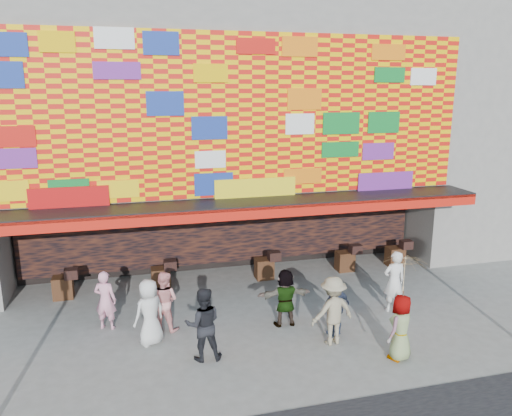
{
  "coord_description": "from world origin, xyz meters",
  "views": [
    {
      "loc": [
        -3.36,
        -10.93,
        6.4
      ],
      "look_at": [
        0.03,
        2.0,
        3.16
      ],
      "focal_mm": 35.0,
      "sensor_mm": 36.0,
      "label": 1
    }
  ],
  "objects_px": {
    "ped_b": "(105,300)",
    "ped_f": "(285,298)",
    "ped_d": "(333,311)",
    "parasol": "(405,275)",
    "ped_a": "(149,312)",
    "ped_e": "(336,307)",
    "ped_g": "(401,327)",
    "ped_i": "(164,301)",
    "ped_h": "(394,281)",
    "ped_c": "(203,324)"
  },
  "relations": [
    {
      "from": "ped_b",
      "to": "ped_h",
      "type": "distance_m",
      "value": 8.16
    },
    {
      "from": "ped_c",
      "to": "ped_d",
      "type": "bearing_deg",
      "value": -176.86
    },
    {
      "from": "ped_a",
      "to": "ped_f",
      "type": "relative_size",
      "value": 1.07
    },
    {
      "from": "ped_d",
      "to": "ped_g",
      "type": "xyz_separation_m",
      "value": [
        1.28,
        -1.11,
        -0.08
      ]
    },
    {
      "from": "ped_e",
      "to": "parasol",
      "type": "bearing_deg",
      "value": 103.24
    },
    {
      "from": "ped_g",
      "to": "ped_f",
      "type": "bearing_deg",
      "value": -78.1
    },
    {
      "from": "ped_f",
      "to": "ped_i",
      "type": "relative_size",
      "value": 0.98
    },
    {
      "from": "ped_b",
      "to": "ped_g",
      "type": "height_order",
      "value": "ped_b"
    },
    {
      "from": "ped_a",
      "to": "ped_f",
      "type": "xyz_separation_m",
      "value": [
        3.65,
        0.11,
        -0.06
      ]
    },
    {
      "from": "ped_i",
      "to": "parasol",
      "type": "relative_size",
      "value": 0.88
    },
    {
      "from": "ped_a",
      "to": "parasol",
      "type": "distance_m",
      "value": 6.34
    },
    {
      "from": "ped_d",
      "to": "parasol",
      "type": "bearing_deg",
      "value": 130.23
    },
    {
      "from": "ped_b",
      "to": "ped_e",
      "type": "distance_m",
      "value": 6.19
    },
    {
      "from": "ped_e",
      "to": "ped_h",
      "type": "bearing_deg",
      "value": -177.7
    },
    {
      "from": "ped_i",
      "to": "ped_a",
      "type": "bearing_deg",
      "value": 91.68
    },
    {
      "from": "ped_b",
      "to": "parasol",
      "type": "xyz_separation_m",
      "value": [
        6.89,
        -3.41,
        1.33
      ]
    },
    {
      "from": "ped_h",
      "to": "ped_i",
      "type": "distance_m",
      "value": 6.6
    },
    {
      "from": "ped_h",
      "to": "ped_d",
      "type": "bearing_deg",
      "value": 29.69
    },
    {
      "from": "ped_d",
      "to": "ped_f",
      "type": "bearing_deg",
      "value": -64.78
    },
    {
      "from": "ped_a",
      "to": "ped_h",
      "type": "bearing_deg",
      "value": 151.1
    },
    {
      "from": "ped_a",
      "to": "parasol",
      "type": "bearing_deg",
      "value": 128.29
    },
    {
      "from": "ped_f",
      "to": "ped_e",
      "type": "bearing_deg",
      "value": 145.17
    },
    {
      "from": "ped_c",
      "to": "parasol",
      "type": "height_order",
      "value": "parasol"
    },
    {
      "from": "ped_d",
      "to": "ped_f",
      "type": "xyz_separation_m",
      "value": [
        -0.85,
        1.26,
        -0.09
      ]
    },
    {
      "from": "ped_g",
      "to": "parasol",
      "type": "xyz_separation_m",
      "value": [
        -0.0,
        0.0,
        1.34
      ]
    },
    {
      "from": "ped_i",
      "to": "parasol",
      "type": "bearing_deg",
      "value": -176.22
    },
    {
      "from": "ped_e",
      "to": "ped_g",
      "type": "distance_m",
      "value": 1.82
    },
    {
      "from": "ped_e",
      "to": "ped_i",
      "type": "bearing_deg",
      "value": -38.52
    },
    {
      "from": "ped_g",
      "to": "ped_b",
      "type": "bearing_deg",
      "value": -56.36
    },
    {
      "from": "ped_f",
      "to": "ped_i",
      "type": "height_order",
      "value": "ped_i"
    },
    {
      "from": "ped_a",
      "to": "ped_d",
      "type": "xyz_separation_m",
      "value": [
        4.5,
        -1.16,
        0.03
      ]
    },
    {
      "from": "ped_c",
      "to": "ped_f",
      "type": "relative_size",
      "value": 1.13
    },
    {
      "from": "ped_a",
      "to": "ped_c",
      "type": "distance_m",
      "value": 1.62
    },
    {
      "from": "ped_g",
      "to": "parasol",
      "type": "bearing_deg",
      "value": -30.01
    },
    {
      "from": "ped_d",
      "to": "ped_h",
      "type": "xyz_separation_m",
      "value": [
        2.49,
        1.32,
        0.02
      ]
    },
    {
      "from": "parasol",
      "to": "ped_c",
      "type": "bearing_deg",
      "value": 165.47
    },
    {
      "from": "ped_f",
      "to": "ped_h",
      "type": "height_order",
      "value": "ped_h"
    },
    {
      "from": "ped_e",
      "to": "ped_g",
      "type": "bearing_deg",
      "value": 103.24
    },
    {
      "from": "ped_g",
      "to": "ped_a",
      "type": "bearing_deg",
      "value": -51.44
    },
    {
      "from": "ped_b",
      "to": "ped_d",
      "type": "relative_size",
      "value": 0.92
    },
    {
      "from": "ped_h",
      "to": "ped_i",
      "type": "relative_size",
      "value": 1.11
    },
    {
      "from": "ped_c",
      "to": "ped_g",
      "type": "distance_m",
      "value": 4.73
    },
    {
      "from": "ped_i",
      "to": "parasol",
      "type": "xyz_separation_m",
      "value": [
        5.36,
        -2.97,
        1.33
      ]
    },
    {
      "from": "ped_b",
      "to": "ped_f",
      "type": "relative_size",
      "value": 1.02
    },
    {
      "from": "ped_c",
      "to": "ped_d",
      "type": "xyz_separation_m",
      "value": [
        3.3,
        -0.07,
        -0.01
      ]
    },
    {
      "from": "ped_f",
      "to": "parasol",
      "type": "bearing_deg",
      "value": 134.22
    },
    {
      "from": "ped_i",
      "to": "ped_g",
      "type": "bearing_deg",
      "value": -176.22
    },
    {
      "from": "ped_e",
      "to": "parasol",
      "type": "height_order",
      "value": "parasol"
    },
    {
      "from": "ped_h",
      "to": "ped_f",
      "type": "bearing_deg",
      "value": 2.76
    },
    {
      "from": "ped_a",
      "to": "ped_g",
      "type": "bearing_deg",
      "value": 128.29
    }
  ]
}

